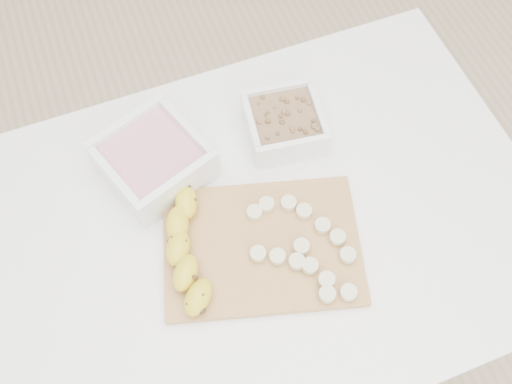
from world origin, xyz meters
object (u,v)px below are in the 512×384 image
object	(u,v)px
table	(262,243)
bowl_granola	(284,123)
banana	(188,251)
bowl_yogurt	(154,160)
cutting_board	(262,246)

from	to	relation	value
table	bowl_granola	distance (m)	0.23
bowl_granola	banana	world-z (taller)	bowl_granola
table	banana	bearing A→B (deg)	-172.16
table	bowl_yogurt	bearing A→B (deg)	130.84
bowl_granola	cutting_board	distance (m)	0.24
bowl_yogurt	cutting_board	world-z (taller)	bowl_yogurt
bowl_granola	banana	size ratio (longest dim) A/B	0.69
bowl_yogurt	bowl_granola	world-z (taller)	bowl_yogurt
cutting_board	banana	xyz separation A→B (m)	(-0.12, 0.03, 0.03)
bowl_yogurt	cutting_board	xyz separation A→B (m)	(0.12, -0.21, -0.03)
bowl_yogurt	table	bearing A→B (deg)	-49.16
bowl_yogurt	cutting_board	size ratio (longest dim) A/B	0.64
bowl_granola	bowl_yogurt	bearing A→B (deg)	178.35
table	bowl_yogurt	size ratio (longest dim) A/B	4.68
table	cutting_board	distance (m)	0.11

